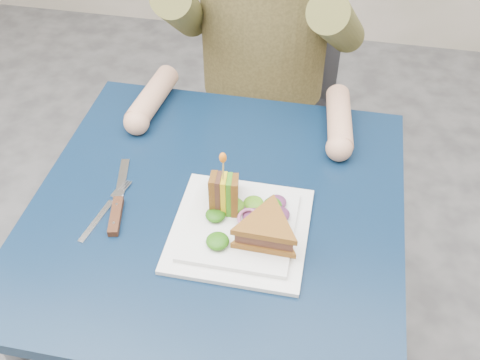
% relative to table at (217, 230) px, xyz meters
% --- Properties ---
extents(table, '(0.75, 0.75, 0.73)m').
position_rel_table_xyz_m(table, '(0.00, 0.00, 0.00)').
color(table, black).
rests_on(table, ground).
extents(chair, '(0.42, 0.40, 0.93)m').
position_rel_table_xyz_m(chair, '(0.00, 0.68, -0.11)').
color(chair, '#47474C').
rests_on(chair, ground).
extents(plate, '(0.26, 0.26, 0.02)m').
position_rel_table_xyz_m(plate, '(0.06, -0.06, 0.09)').
color(plate, white).
rests_on(plate, table).
extents(sandwich_flat, '(0.14, 0.14, 0.05)m').
position_rel_table_xyz_m(sandwich_flat, '(0.12, -0.09, 0.12)').
color(sandwich_flat, brown).
rests_on(sandwich_flat, plate).
extents(sandwich_upright, '(0.08, 0.12, 0.12)m').
position_rel_table_xyz_m(sandwich_upright, '(0.02, -0.02, 0.13)').
color(sandwich_upright, brown).
rests_on(sandwich_upright, plate).
extents(fork, '(0.05, 0.18, 0.01)m').
position_rel_table_xyz_m(fork, '(-0.22, -0.06, 0.08)').
color(fork, silver).
rests_on(fork, table).
extents(knife, '(0.07, 0.22, 0.02)m').
position_rel_table_xyz_m(knife, '(-0.19, -0.05, 0.09)').
color(knife, silver).
rests_on(knife, table).
extents(toothpick, '(0.01, 0.01, 0.06)m').
position_rel_table_xyz_m(toothpick, '(0.02, -0.02, 0.20)').
color(toothpick, tan).
rests_on(toothpick, sandwich_upright).
extents(toothpick_frill, '(0.01, 0.01, 0.02)m').
position_rel_table_xyz_m(toothpick_frill, '(0.02, -0.02, 0.23)').
color(toothpick_frill, orange).
rests_on(toothpick_frill, sandwich_upright).
extents(lettuce_spill, '(0.15, 0.13, 0.02)m').
position_rel_table_xyz_m(lettuce_spill, '(0.07, -0.05, 0.11)').
color(lettuce_spill, '#337A14').
rests_on(lettuce_spill, plate).
extents(onion_ring, '(0.04, 0.04, 0.02)m').
position_rel_table_xyz_m(onion_ring, '(0.08, -0.06, 0.11)').
color(onion_ring, '#9E4C7A').
rests_on(onion_ring, plate).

